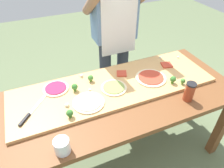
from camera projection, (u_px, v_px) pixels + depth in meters
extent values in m
plane|color=#60704C|center=(118.00, 153.00, 2.05)|extent=(8.00, 8.00, 0.00)
cube|color=brown|center=(221.00, 126.00, 1.85)|extent=(0.07, 0.07, 0.72)
cube|color=brown|center=(12.00, 132.00, 1.80)|extent=(0.07, 0.07, 0.72)
cube|color=brown|center=(176.00, 84.00, 2.33)|extent=(0.07, 0.07, 0.72)
cube|color=brown|center=(119.00, 97.00, 1.59)|extent=(1.84, 0.78, 0.04)
cube|color=tan|center=(114.00, 86.00, 1.65)|extent=(1.60, 0.51, 0.02)
cube|color=#B7BABF|center=(38.00, 104.00, 1.47)|extent=(0.14, 0.17, 0.00)
cube|color=black|center=(24.00, 120.00, 1.35)|extent=(0.08, 0.10, 0.02)
cylinder|color=beige|center=(114.00, 88.00, 1.60)|extent=(0.20, 0.20, 0.01)
cylinder|color=#899E4C|center=(114.00, 87.00, 1.60)|extent=(0.16, 0.16, 0.01)
cylinder|color=beige|center=(89.00, 102.00, 1.47)|extent=(0.23, 0.23, 0.01)
cylinder|color=beige|center=(88.00, 102.00, 1.47)|extent=(0.19, 0.19, 0.01)
cylinder|color=beige|center=(151.00, 78.00, 1.70)|extent=(0.25, 0.25, 0.01)
cylinder|color=#BC3D28|center=(151.00, 77.00, 1.70)|extent=(0.20, 0.20, 0.01)
cylinder|color=beige|center=(56.00, 89.00, 1.60)|extent=(0.20, 0.20, 0.01)
cylinder|color=#9E234C|center=(56.00, 88.00, 1.59)|extent=(0.16, 0.16, 0.01)
cube|color=#BC3D28|center=(122.00, 73.00, 1.75)|extent=(0.11, 0.11, 0.01)
cube|color=#BC3D28|center=(167.00, 65.00, 1.85)|extent=(0.11, 0.11, 0.01)
cylinder|color=#487A23|center=(182.00, 83.00, 1.64)|extent=(0.02, 0.02, 0.02)
sphere|color=#427F33|center=(183.00, 81.00, 1.63)|extent=(0.04, 0.04, 0.04)
cylinder|color=#3F7220|center=(172.00, 82.00, 1.65)|extent=(0.02, 0.02, 0.02)
sphere|color=#38752D|center=(173.00, 79.00, 1.63)|extent=(0.05, 0.05, 0.05)
cylinder|color=#487A23|center=(91.00, 80.00, 1.67)|extent=(0.02, 0.02, 0.02)
sphere|color=#427F33|center=(91.00, 78.00, 1.65)|extent=(0.04, 0.04, 0.04)
cylinder|color=#3F7220|center=(75.00, 90.00, 1.58)|extent=(0.02, 0.02, 0.02)
sphere|color=#38752D|center=(75.00, 87.00, 1.56)|extent=(0.05, 0.05, 0.05)
cylinder|color=#3F7220|center=(70.00, 116.00, 1.37)|extent=(0.02, 0.02, 0.02)
sphere|color=#38752D|center=(70.00, 113.00, 1.35)|extent=(0.05, 0.05, 0.05)
cube|color=white|center=(178.00, 57.00, 1.96)|extent=(0.02, 0.02, 0.01)
cube|color=white|center=(160.00, 58.00, 1.95)|extent=(0.02, 0.02, 0.02)
cube|color=silver|center=(67.00, 105.00, 1.45)|extent=(0.03, 0.03, 0.02)
cube|color=silver|center=(81.00, 76.00, 1.72)|extent=(0.03, 0.03, 0.02)
cube|color=white|center=(90.00, 90.00, 1.58)|extent=(0.02, 0.02, 0.01)
cylinder|color=white|center=(62.00, 146.00, 1.17)|extent=(0.09, 0.09, 0.09)
cylinder|color=white|center=(63.00, 148.00, 1.18)|extent=(0.08, 0.08, 0.05)
cylinder|color=#99381E|center=(189.00, 92.00, 1.50)|extent=(0.07, 0.07, 0.14)
cylinder|color=black|center=(192.00, 84.00, 1.45)|extent=(0.07, 0.07, 0.01)
cylinder|color=#333847|center=(106.00, 77.00, 2.27)|extent=(0.12, 0.12, 0.90)
cylinder|color=#333847|center=(122.00, 73.00, 2.33)|extent=(0.12, 0.12, 0.90)
cube|color=#6689B2|center=(114.00, 9.00, 1.85)|extent=(0.40, 0.20, 0.55)
cube|color=white|center=(119.00, 23.00, 1.82)|extent=(0.34, 0.01, 0.60)
cylinder|color=#997056|center=(93.00, 2.00, 1.63)|extent=(0.08, 0.39, 0.31)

